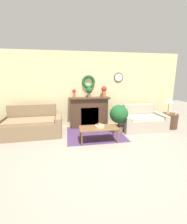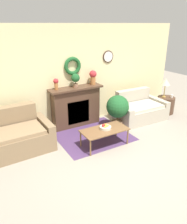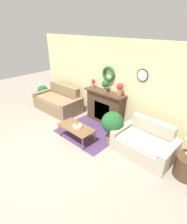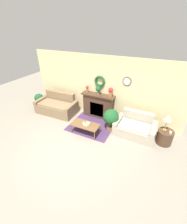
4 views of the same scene
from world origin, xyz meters
name	(u,v)px [view 3 (image 3 of 4)]	position (x,y,z in m)	size (l,w,h in m)	color
ground_plane	(45,158)	(0.00, 0.00, 0.00)	(16.00, 16.00, 0.00)	gray
floor_rug	(91,131)	(-0.04, 1.69, 0.00)	(1.80, 1.64, 0.01)	#4C335B
wall_back	(112,83)	(0.00, 2.66, 1.36)	(6.80, 0.16, 2.70)	beige
fireplace	(105,107)	(-0.11, 2.45, 0.56)	(1.47, 0.41, 1.11)	#4C3323
couch_left	(58,102)	(-2.03, 1.95, 0.33)	(1.90, 1.06, 0.94)	#846B4C
loveseat_right	(145,143)	(1.70, 1.90, 0.29)	(1.52, 0.99, 0.84)	#B2A893
coffee_table	(76,128)	(-0.04, 1.10, 0.38)	(1.09, 0.54, 0.42)	brown
fruit_bowl	(77,126)	(0.00, 1.12, 0.46)	(0.27, 0.27, 0.12)	beige
vase_on_mantel_left	(93,83)	(-0.64, 2.46, 1.28)	(0.13, 0.13, 0.30)	#AD6B38
vase_on_mantel_right	(120,88)	(0.44, 2.46, 1.34)	(0.20, 0.20, 0.39)	#AD6B38
potted_plant_on_mantel	(105,85)	(-0.11, 2.44, 1.34)	(0.23, 0.23, 0.37)	#8E664C
potted_plant_floor_by_couch	(43,92)	(-3.19, 2.00, 0.43)	(0.45, 0.45, 0.71)	#8E664C
potted_plant_floor_by_loveseat	(112,124)	(0.77, 1.72, 0.59)	(0.61, 0.61, 0.93)	#8E664C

